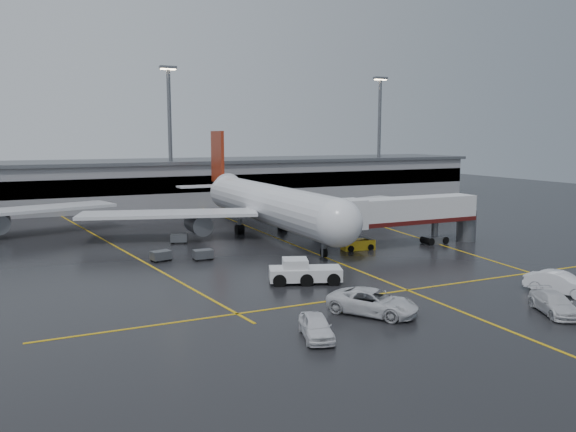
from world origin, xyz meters
name	(u,v)px	position (x,y,z in m)	size (l,w,h in m)	color
ground	(296,246)	(0.00, 0.00, 0.00)	(220.00, 220.00, 0.00)	black
apron_line_centre	(296,246)	(0.00, 0.00, 0.01)	(0.25, 90.00, 0.02)	gold
apron_line_stop	(407,290)	(0.00, -22.00, 0.01)	(60.00, 0.25, 0.02)	gold
apron_line_left	(113,245)	(-20.00, 10.00, 0.01)	(0.25, 70.00, 0.02)	gold
apron_line_right	(375,224)	(18.00, 10.00, 0.01)	(0.25, 70.00, 0.02)	gold
terminal	(190,181)	(0.00, 47.93, 4.32)	(122.00, 19.00, 8.60)	gray
light_mast_mid	(170,128)	(-5.00, 42.00, 14.47)	(3.00, 1.20, 25.45)	#595B60
light_mast_right	(379,130)	(40.00, 42.00, 14.47)	(3.00, 1.20, 25.45)	#595B60
main_airliner	(265,203)	(0.00, 9.70, 4.21)	(48.80, 45.60, 14.10)	silver
jet_bridge	(408,214)	(11.87, -6.00, 3.93)	(19.90, 3.40, 6.05)	silver
pushback_tractor	(303,273)	(-6.99, -15.95, 0.92)	(6.95, 4.69, 2.30)	silver
belt_loader	(358,245)	(5.53, -5.14, 0.59)	(3.95, 2.15, 2.40)	gold
service_van_a	(373,302)	(-6.39, -26.33, 0.93)	(3.10, 6.72, 1.87)	silver
service_van_b	(554,303)	(5.97, -31.89, 0.77)	(2.16, 5.31, 1.54)	silver
service_van_c	(560,283)	(10.92, -28.33, 0.93)	(1.96, 5.62, 1.85)	white
service_van_d	(316,326)	(-12.54, -28.98, 0.78)	(1.85, 4.60, 1.57)	silver
baggage_cart_a	(203,254)	(-12.47, -2.94, 0.63)	(2.01, 1.32, 1.12)	#595B60
baggage_cart_b	(161,255)	(-16.66, -1.64, 0.63)	(2.25, 1.72, 1.12)	#595B60
baggage_cart_c	(179,238)	(-12.42, 7.54, 0.63)	(2.30, 1.85, 1.12)	#595B60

